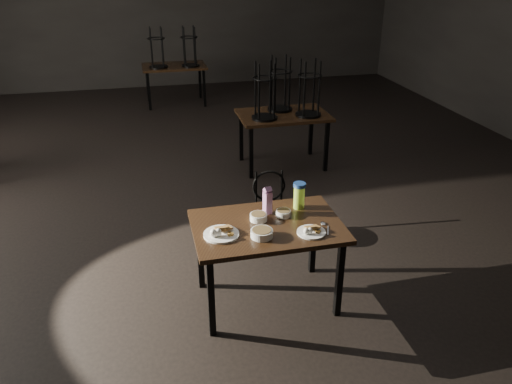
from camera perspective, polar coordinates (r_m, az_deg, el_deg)
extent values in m
plane|color=black|center=(5.96, -4.95, -1.48)|extent=(12.00, 12.00, 0.00)
cube|color=black|center=(11.33, -10.21, 19.81)|extent=(10.00, 0.04, 3.20)
cube|color=black|center=(4.03, 1.31, -3.96)|extent=(1.20, 0.80, 0.04)
cube|color=black|center=(3.89, -5.14, -11.93)|extent=(0.05, 0.05, 0.71)
cube|color=black|center=(4.12, 9.51, -9.77)|extent=(0.05, 0.05, 0.71)
cube|color=black|center=(4.41, -6.40, -6.92)|extent=(0.05, 0.05, 0.71)
cube|color=black|center=(4.62, 6.55, -5.31)|extent=(0.05, 0.05, 0.71)
cylinder|color=white|center=(3.87, -4.00, -4.83)|extent=(0.28, 0.28, 0.02)
cube|color=olive|center=(3.88, -4.06, -3.76)|extent=(0.10, 0.10, 0.05)
cube|color=olive|center=(3.89, -3.57, -3.70)|extent=(0.12, 0.12, 0.03)
ellipsoid|color=white|center=(3.81, -4.91, -4.69)|extent=(0.05, 0.05, 0.07)
ellipsoid|color=white|center=(3.82, -4.33, -4.63)|extent=(0.05, 0.05, 0.07)
cylinder|color=white|center=(3.92, 6.33, -4.58)|extent=(0.23, 0.23, 0.01)
cube|color=olive|center=(3.93, 6.26, -3.72)|extent=(0.08, 0.08, 0.04)
cube|color=olive|center=(3.93, 6.63, -3.67)|extent=(0.09, 0.09, 0.03)
ellipsoid|color=white|center=(3.86, 5.75, -4.48)|extent=(0.04, 0.04, 0.05)
ellipsoid|color=white|center=(3.87, 6.19, -4.42)|extent=(0.04, 0.04, 0.05)
cylinder|color=white|center=(4.06, 0.28, -2.88)|extent=(0.14, 0.14, 0.06)
cylinder|color=brown|center=(4.05, 0.29, -2.64)|extent=(0.12, 0.12, 0.01)
cylinder|color=white|center=(4.13, 3.15, -2.43)|extent=(0.12, 0.12, 0.05)
cylinder|color=brown|center=(4.13, 3.15, -2.22)|extent=(0.11, 0.11, 0.01)
cylinder|color=white|center=(3.83, 0.65, -4.75)|extent=(0.17, 0.17, 0.06)
cylinder|color=brown|center=(3.82, 0.65, -4.48)|extent=(0.15, 0.15, 0.01)
cube|color=#81176C|center=(4.14, 1.32, -1.24)|extent=(0.08, 0.08, 0.19)
cube|color=#81176C|center=(4.08, 1.34, 0.20)|extent=(0.08, 0.08, 0.06)
cylinder|color=#BFF247|center=(4.24, 4.95, -0.61)|extent=(0.12, 0.12, 0.20)
cylinder|color=navy|center=(4.19, 5.01, 0.81)|extent=(0.14, 0.14, 0.03)
ellipsoid|color=silver|center=(4.05, 7.68, -3.57)|extent=(0.06, 0.07, 0.01)
cube|color=silver|center=(3.97, 8.22, -4.36)|extent=(0.06, 0.13, 0.00)
cylinder|color=black|center=(5.02, 1.75, -1.84)|extent=(0.35, 0.35, 0.03)
torus|color=black|center=(5.07, 1.49, 0.70)|extent=(0.34, 0.05, 0.34)
cylinder|color=black|center=(5.22, 2.50, -3.15)|extent=(0.02, 0.02, 0.40)
cylinder|color=black|center=(5.18, 0.36, -3.40)|extent=(0.02, 0.02, 0.40)
cylinder|color=black|center=(5.01, 0.90, -4.49)|extent=(0.02, 0.02, 0.40)
cylinder|color=black|center=(5.06, 3.10, -4.22)|extent=(0.02, 0.02, 0.40)
cube|color=black|center=(6.81, 3.14, 8.76)|extent=(1.20, 0.80, 0.04)
cube|color=black|center=(6.51, -0.57, 4.50)|extent=(0.05, 0.05, 0.71)
cube|color=black|center=(6.80, 8.04, 5.19)|extent=(0.05, 0.05, 0.71)
cube|color=black|center=(7.10, -1.71, 6.34)|extent=(0.05, 0.05, 0.71)
cube|color=black|center=(7.37, 6.29, 6.93)|extent=(0.05, 0.05, 0.71)
cylinder|color=black|center=(6.58, 0.98, 8.51)|extent=(0.34, 0.34, 0.03)
torus|color=black|center=(6.45, 1.01, 12.75)|extent=(0.32, 0.32, 0.02)
cylinder|color=black|center=(6.60, 1.64, 11.85)|extent=(0.03, 0.03, 0.70)
cylinder|color=black|center=(6.55, -0.07, 11.75)|extent=(0.03, 0.03, 0.70)
cylinder|color=black|center=(6.37, 0.34, 11.33)|extent=(0.03, 0.03, 0.70)
cylinder|color=black|center=(6.41, 2.10, 11.42)|extent=(0.03, 0.03, 0.70)
cylinder|color=black|center=(6.75, 5.98, 8.82)|extent=(0.34, 0.34, 0.03)
torus|color=black|center=(6.62, 6.18, 12.96)|extent=(0.32, 0.32, 0.02)
cylinder|color=black|center=(6.77, 6.66, 12.06)|extent=(0.03, 0.03, 0.70)
cylinder|color=black|center=(6.71, 5.03, 12.00)|extent=(0.03, 0.03, 0.70)
cylinder|color=black|center=(6.53, 5.57, 11.58)|extent=(0.03, 0.03, 0.70)
cylinder|color=black|center=(6.59, 7.24, 11.64)|extent=(0.03, 0.03, 0.70)
cylinder|color=black|center=(6.96, 2.73, 9.47)|extent=(0.34, 0.34, 0.03)
torus|color=black|center=(6.84, 2.82, 13.49)|extent=(0.32, 0.32, 0.02)
cylinder|color=black|center=(6.99, 3.37, 12.61)|extent=(0.03, 0.03, 0.70)
cylinder|color=black|center=(6.93, 1.76, 12.54)|extent=(0.03, 0.03, 0.70)
cylinder|color=black|center=(6.75, 2.20, 12.16)|extent=(0.03, 0.03, 0.70)
cylinder|color=black|center=(6.80, 3.85, 12.23)|extent=(0.03, 0.03, 0.70)
cube|color=black|center=(9.95, -9.35, 13.99)|extent=(1.20, 0.80, 0.04)
cube|color=black|center=(9.70, -12.14, 11.17)|extent=(0.05, 0.05, 0.71)
cube|color=black|center=(9.78, -5.93, 11.71)|extent=(0.05, 0.05, 0.71)
cube|color=black|center=(10.33, -12.28, 12.03)|extent=(0.05, 0.05, 0.71)
cube|color=black|center=(10.39, -6.43, 12.54)|extent=(0.05, 0.05, 0.71)
cylinder|color=black|center=(9.79, -11.09, 13.86)|extent=(0.34, 0.34, 0.03)
torus|color=black|center=(9.70, -11.35, 16.74)|extent=(0.32, 0.32, 0.02)
cylinder|color=black|center=(9.82, -10.71, 16.10)|extent=(0.03, 0.03, 0.70)
cylinder|color=black|center=(9.81, -11.91, 16.00)|extent=(0.03, 0.03, 0.70)
cylinder|color=black|center=(9.62, -11.85, 15.81)|extent=(0.03, 0.03, 0.70)
cylinder|color=black|center=(9.62, -10.63, 15.92)|extent=(0.03, 0.03, 0.70)
cylinder|color=black|center=(9.83, -7.50, 14.16)|extent=(0.34, 0.34, 0.03)
torus|color=black|center=(9.74, -7.67, 17.04)|extent=(0.32, 0.32, 0.02)
cylinder|color=black|center=(9.87, -7.10, 16.39)|extent=(0.03, 0.03, 0.70)
cylinder|color=black|center=(9.85, -8.29, 16.30)|extent=(0.03, 0.03, 0.70)
cylinder|color=black|center=(9.65, -8.16, 16.12)|extent=(0.03, 0.03, 0.70)
cylinder|color=black|center=(9.67, -6.95, 16.21)|extent=(0.03, 0.03, 0.70)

